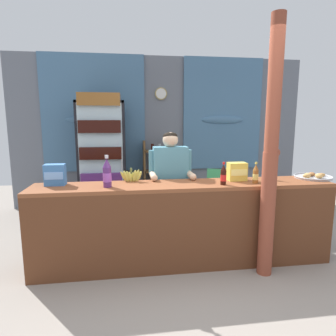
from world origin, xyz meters
TOP-DOWN VIEW (x-y plane):
  - ground_plane at (0.00, 1.20)m, footprint 7.78×7.78m
  - back_wall_curtained at (-0.02, 3.04)m, footprint 5.54×0.22m
  - stall_counter at (-0.02, 0.44)m, footprint 3.32×0.50m
  - timber_post at (0.79, 0.20)m, footprint 0.18×0.15m
  - drink_fridge at (-1.07, 2.48)m, footprint 0.78×0.71m
  - bottle_shelf_rack at (-0.12, 2.74)m, footprint 0.48×0.28m
  - plastic_lawn_chair at (0.87, 1.96)m, footprint 0.58×0.58m
  - shopkeeper at (-0.11, 0.97)m, footprint 0.53×0.42m
  - soda_bottle_grape_soda at (-0.85, 0.48)m, footprint 0.09×0.09m
  - soda_bottle_lime_soda at (1.00, 0.63)m, footprint 0.06×0.06m
  - soda_bottle_iced_tea at (0.76, 0.45)m, footprint 0.06×0.06m
  - soda_bottle_cola at (0.38, 0.42)m, footprint 0.06×0.06m
  - snack_box_biscuit at (-1.41, 0.65)m, footprint 0.21×0.13m
  - snack_box_instant_noodle at (0.62, 0.63)m, footprint 0.21×0.14m
  - pastry_tray at (1.58, 0.62)m, footprint 0.44×0.44m
  - banana_bunch at (-0.60, 0.73)m, footprint 0.27×0.06m

SIDE VIEW (x-z plane):
  - ground_plane at x=0.00m, z-range 0.00..0.00m
  - plastic_lawn_chair at x=0.87m, z-range 0.06..0.92m
  - stall_counter at x=-0.02m, z-range 0.10..1.04m
  - bottle_shelf_rack at x=-0.12m, z-range 0.02..1.29m
  - shopkeeper at x=-0.11m, z-range 0.20..1.68m
  - pastry_tray at x=1.58m, z-range 0.92..0.99m
  - banana_bunch at x=-0.60m, z-range 0.92..1.08m
  - soda_bottle_lime_soda at x=1.00m, z-range 0.92..1.14m
  - soda_bottle_iced_tea at x=0.76m, z-range 0.92..1.16m
  - snack_box_instant_noodle at x=0.62m, z-range 0.94..1.15m
  - soda_bottle_cola at x=0.38m, z-range 0.92..1.17m
  - snack_box_biscuit at x=-1.41m, z-range 0.94..1.16m
  - soda_bottle_grape_soda at x=-0.85m, z-range 0.91..1.25m
  - drink_fridge at x=-1.07m, z-range 0.10..2.16m
  - timber_post at x=0.79m, z-range -0.05..2.57m
  - back_wall_curtained at x=-0.02m, z-range 0.05..2.86m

